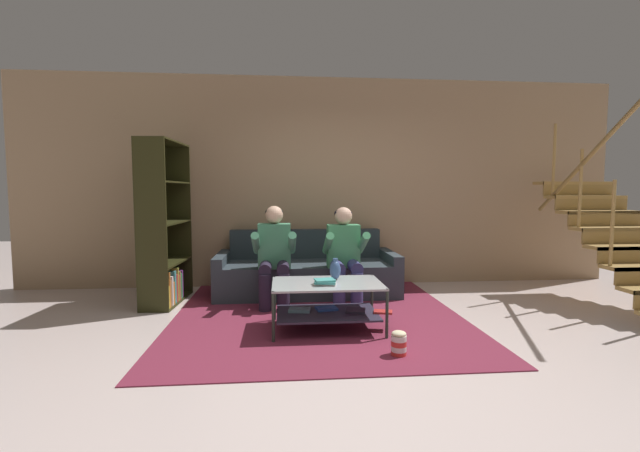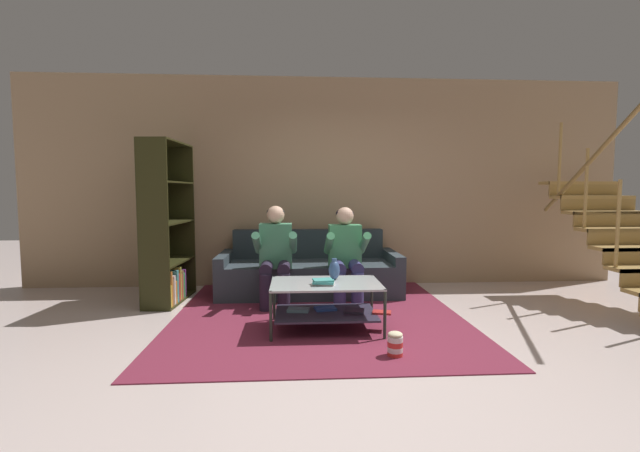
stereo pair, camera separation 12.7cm
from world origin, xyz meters
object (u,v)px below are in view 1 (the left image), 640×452
(bookshelf, at_px, (162,242))
(couch, at_px, (307,273))
(coffee_table, at_px, (328,299))
(popcorn_tub, at_px, (399,343))
(vase, at_px, (335,270))
(person_seated_right, at_px, (345,251))
(person_seated_left, at_px, (274,252))
(book_stack, at_px, (325,282))

(bookshelf, bearing_deg, couch, 11.19)
(coffee_table, relative_size, popcorn_tub, 5.55)
(couch, distance_m, vase, 1.42)
(bookshelf, bearing_deg, person_seated_right, -5.57)
(person_seated_left, bearing_deg, popcorn_tub, -58.53)
(person_seated_left, relative_size, coffee_table, 1.01)
(book_stack, height_order, bookshelf, bookshelf)
(couch, bearing_deg, bookshelf, -168.81)
(person_seated_left, xyz_separation_m, popcorn_tub, (1.02, -1.67, -0.52))
(person_seated_right, height_order, vase, person_seated_right)
(person_seated_right, distance_m, popcorn_tub, 1.75)
(coffee_table, height_order, popcorn_tub, coffee_table)
(vase, distance_m, book_stack, 0.27)
(vase, distance_m, bookshelf, 2.20)
(couch, relative_size, vase, 10.89)
(book_stack, height_order, popcorn_tub, book_stack)
(book_stack, distance_m, bookshelf, 2.22)
(couch, bearing_deg, person_seated_left, -126.73)
(coffee_table, bearing_deg, bookshelf, 147.98)
(couch, relative_size, bookshelf, 1.20)
(vase, bearing_deg, bookshelf, 151.98)
(couch, relative_size, popcorn_tub, 11.10)
(book_stack, bearing_deg, couch, 92.61)
(person_seated_left, height_order, popcorn_tub, person_seated_left)
(popcorn_tub, bearing_deg, coffee_table, 124.71)
(vase, height_order, book_stack, vase)
(person_seated_right, relative_size, book_stack, 5.01)
(coffee_table, relative_size, vase, 5.45)
(coffee_table, distance_m, vase, 0.30)
(popcorn_tub, bearing_deg, bookshelf, 141.38)
(popcorn_tub, bearing_deg, person_seated_right, 96.70)
(couch, distance_m, coffee_table, 1.50)
(couch, height_order, vase, couch)
(couch, bearing_deg, vase, -81.84)
(couch, xyz_separation_m, bookshelf, (-1.74, -0.34, 0.46))
(person_seated_left, bearing_deg, bookshelf, 171.08)
(coffee_table, xyz_separation_m, book_stack, (-0.04, -0.10, 0.19))
(vase, bearing_deg, couch, 98.16)
(bookshelf, bearing_deg, coffee_table, -32.02)
(person_seated_left, bearing_deg, vase, -53.45)
(person_seated_right, bearing_deg, person_seated_left, 179.89)
(person_seated_left, distance_m, bookshelf, 1.35)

